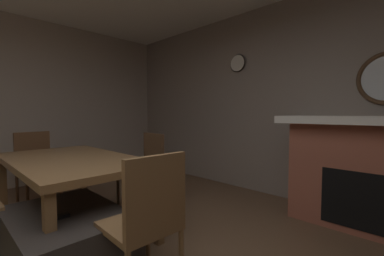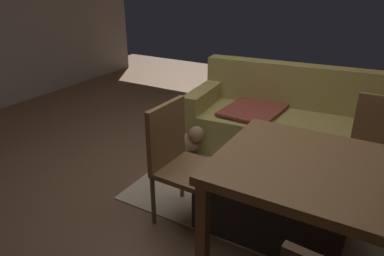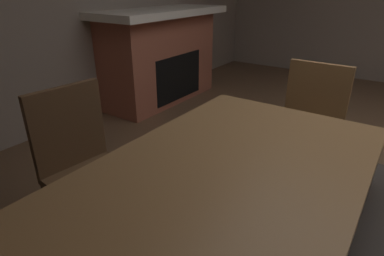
# 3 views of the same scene
# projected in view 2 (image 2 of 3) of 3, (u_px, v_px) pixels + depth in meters

# --- Properties ---
(floor) EXTENTS (8.55, 8.55, 0.00)m
(floor) POSITION_uv_depth(u_px,v_px,m) (202.00, 185.00, 3.25)
(floor) COLOR brown
(area_rug) EXTENTS (2.60, 2.00, 0.01)m
(area_rug) POSITION_uv_depth(u_px,v_px,m) (294.00, 185.00, 3.24)
(area_rug) COLOR tan
(area_rug) RESTS_ON ground
(couch) EXTENTS (2.32, 1.11, 0.90)m
(couch) POSITION_uv_depth(u_px,v_px,m) (296.00, 125.00, 3.75)
(couch) COLOR #9E8E4C
(couch) RESTS_ON ground
(ottoman_coffee_table) EXTENTS (1.04, 0.74, 0.42)m
(ottoman_coffee_table) POSITION_uv_depth(u_px,v_px,m) (276.00, 201.00, 2.67)
(ottoman_coffee_table) COLOR #2D2826
(ottoman_coffee_table) RESTS_ON ground
(tv_remote) EXTENTS (0.06, 0.16, 0.02)m
(tv_remote) POSITION_uv_depth(u_px,v_px,m) (271.00, 168.00, 2.68)
(tv_remote) COLOR black
(tv_remote) RESTS_ON ottoman_coffee_table
(dining_table) EXTENTS (1.81, 1.01, 0.74)m
(dining_table) POSITION_uv_depth(u_px,v_px,m) (371.00, 189.00, 2.00)
(dining_table) COLOR brown
(dining_table) RESTS_ON ground
(dining_chair_north) EXTENTS (0.44, 0.44, 0.93)m
(dining_chair_north) POSITION_uv_depth(u_px,v_px,m) (378.00, 149.00, 2.77)
(dining_chair_north) COLOR brown
(dining_chair_north) RESTS_ON ground
(dining_chair_west) EXTENTS (0.45, 0.45, 0.93)m
(dining_chair_west) POSITION_uv_depth(u_px,v_px,m) (179.00, 157.00, 2.65)
(dining_chair_west) COLOR brown
(dining_chair_west) RESTS_ON ground
(small_dog) EXTENTS (0.62, 0.32, 0.32)m
(small_dog) POSITION_uv_depth(u_px,v_px,m) (177.00, 140.00, 3.71)
(small_dog) COLOR #8C6B4C
(small_dog) RESTS_ON ground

